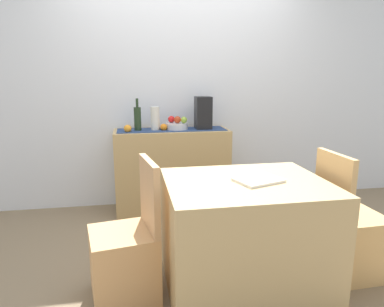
# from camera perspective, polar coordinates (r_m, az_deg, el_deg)

# --- Properties ---
(ground_plane) EXTENTS (6.40, 6.40, 0.02)m
(ground_plane) POSITION_cam_1_polar(r_m,az_deg,el_deg) (3.02, 1.47, -15.30)
(ground_plane) COLOR #7F6A51
(ground_plane) RESTS_ON ground
(room_wall_rear) EXTENTS (6.40, 0.06, 2.70)m
(room_wall_rear) POSITION_cam_1_polar(r_m,az_deg,el_deg) (3.83, -2.02, 11.81)
(room_wall_rear) COLOR silver
(room_wall_rear) RESTS_ON ground
(sideboard_console) EXTENTS (1.18, 0.42, 0.86)m
(sideboard_console) POSITION_cam_1_polar(r_m,az_deg,el_deg) (3.69, -3.27, -2.72)
(sideboard_console) COLOR tan
(sideboard_console) RESTS_ON ground
(table_runner) EXTENTS (1.11, 0.32, 0.01)m
(table_runner) POSITION_cam_1_polar(r_m,az_deg,el_deg) (3.60, -3.36, 3.94)
(table_runner) COLOR navy
(table_runner) RESTS_ON sideboard_console
(fruit_bowl) EXTENTS (0.23, 0.23, 0.06)m
(fruit_bowl) POSITION_cam_1_polar(r_m,az_deg,el_deg) (3.60, -2.49, 4.52)
(fruit_bowl) COLOR silver
(fruit_bowl) RESTS_ON table_runner
(apple_right) EXTENTS (0.07, 0.07, 0.07)m
(apple_right) POSITION_cam_1_polar(r_m,az_deg,el_deg) (3.58, -2.41, 5.58)
(apple_right) COLOR #B03718
(apple_right) RESTS_ON fruit_bowl
(apple_center) EXTENTS (0.07, 0.07, 0.07)m
(apple_center) POSITION_cam_1_polar(r_m,az_deg,el_deg) (3.63, -3.41, 5.65)
(apple_center) COLOR red
(apple_center) RESTS_ON fruit_bowl
(apple_left) EXTENTS (0.07, 0.07, 0.07)m
(apple_left) POSITION_cam_1_polar(r_m,az_deg,el_deg) (3.58, -1.39, 5.54)
(apple_left) COLOR #8FB43D
(apple_left) RESTS_ON fruit_bowl
(wine_bottle) EXTENTS (0.07, 0.07, 0.33)m
(wine_bottle) POSITION_cam_1_polar(r_m,az_deg,el_deg) (3.56, -8.94, 5.73)
(wine_bottle) COLOR #21341D
(wine_bottle) RESTS_ON sideboard_console
(coffee_maker) EXTENTS (0.16, 0.18, 0.34)m
(coffee_maker) POSITION_cam_1_polar(r_m,az_deg,el_deg) (3.63, 1.84, 6.68)
(coffee_maker) COLOR black
(coffee_maker) RESTS_ON sideboard_console
(ceramic_vase) EXTENTS (0.09, 0.09, 0.24)m
(ceramic_vase) POSITION_cam_1_polar(r_m,az_deg,el_deg) (3.57, -6.08, 5.71)
(ceramic_vase) COLOR silver
(ceramic_vase) RESTS_ON sideboard_console
(orange_loose_end) EXTENTS (0.08, 0.08, 0.08)m
(orange_loose_end) POSITION_cam_1_polar(r_m,az_deg,el_deg) (3.49, -10.53, 4.06)
(orange_loose_end) COLOR orange
(orange_loose_end) RESTS_ON sideboard_console
(orange_loose_mid) EXTENTS (0.07, 0.07, 0.07)m
(orange_loose_mid) POSITION_cam_1_polar(r_m,az_deg,el_deg) (3.54, -4.68, 4.32)
(orange_loose_mid) COLOR orange
(orange_loose_mid) RESTS_ON sideboard_console
(dining_table) EXTENTS (1.04, 0.84, 0.74)m
(dining_table) POSITION_cam_1_polar(r_m,az_deg,el_deg) (2.41, 8.63, -12.96)
(dining_table) COLOR tan
(dining_table) RESTS_ON ground
(open_book) EXTENTS (0.33, 0.29, 0.02)m
(open_book) POSITION_cam_1_polar(r_m,az_deg,el_deg) (2.28, 10.87, -4.31)
(open_book) COLOR white
(open_book) RESTS_ON dining_table
(chair_near_window) EXTENTS (0.46, 0.46, 0.90)m
(chair_near_window) POSITION_cam_1_polar(r_m,az_deg,el_deg) (2.35, -10.78, -16.60)
(chair_near_window) COLOR tan
(chair_near_window) RESTS_ON ground
(chair_by_corner) EXTENTS (0.41, 0.41, 0.90)m
(chair_by_corner) POSITION_cam_1_polar(r_m,az_deg,el_deg) (2.78, 24.42, -12.68)
(chair_by_corner) COLOR tan
(chair_by_corner) RESTS_ON ground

